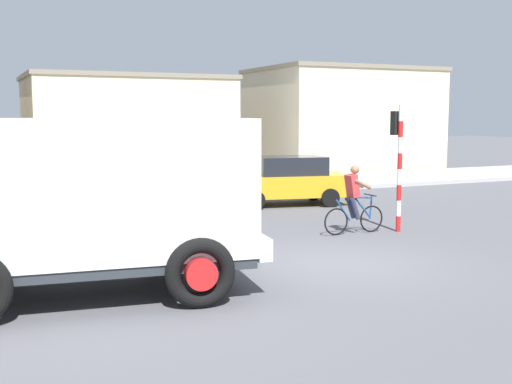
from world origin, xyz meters
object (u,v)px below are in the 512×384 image
cyclist (354,199)px  traffic_light_pole (398,150)px  truck_foreground (88,195)px  car_red_near (287,180)px

cyclist → traffic_light_pole: traffic_light_pole is taller
truck_foreground → cyclist: (6.97, 2.78, -0.80)m
cyclist → traffic_light_pole: size_ratio=0.54×
car_red_near → traffic_light_pole: bearing=-86.6°
car_red_near → truck_foreground: bearing=-134.2°
cyclist → car_red_near: (0.87, 5.30, -0.05)m
traffic_light_pole → truck_foreground: bearing=-162.2°
traffic_light_pole → car_red_near: bearing=93.4°
car_red_near → cyclist: bearing=-99.3°
truck_foreground → traffic_light_pole: (8.17, 2.63, 0.40)m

